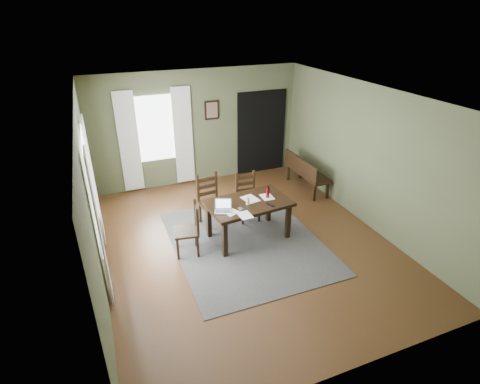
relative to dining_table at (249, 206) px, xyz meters
name	(u,v)px	position (x,y,z in m)	size (l,w,h in m)	color
ground	(246,242)	(-0.10, -0.13, -0.67)	(5.00, 6.00, 0.01)	#492C16
room_shell	(247,151)	(-0.10, -0.13, 1.14)	(5.02, 6.02, 2.71)	#4F5739
rug	(246,241)	(-0.10, -0.13, -0.66)	(2.60, 3.20, 0.01)	#3C3C3C
dining_table	(249,206)	(0.00, 0.00, 0.00)	(1.58, 1.04, 0.75)	black
chair_end	(189,230)	(-1.14, -0.07, -0.19)	(0.49, 0.49, 0.96)	black
chair_back_left	(211,201)	(-0.50, 0.74, -0.16)	(0.50, 0.50, 1.04)	black
chair_back_right	(247,197)	(0.26, 0.68, -0.19)	(0.45, 0.45, 0.97)	black
bench	(305,171)	(2.05, 1.43, -0.19)	(0.46, 1.42, 0.80)	black
laptop	(223,208)	(-0.53, -0.13, 0.15)	(0.36, 0.32, 0.20)	#B7B7BC
computer_mouse	(241,209)	(-0.24, -0.22, 0.11)	(0.06, 0.10, 0.03)	#3F3F42
tv_remote	(270,205)	(0.31, -0.27, 0.10)	(0.05, 0.17, 0.02)	black
drinking_glass	(248,201)	(-0.05, -0.09, 0.16)	(0.06, 0.06, 0.14)	silver
water_bottle	(268,192)	(0.39, 0.03, 0.20)	(0.09, 0.09, 0.23)	maroon
paper_a	(229,211)	(-0.45, -0.20, 0.09)	(0.23, 0.30, 0.00)	white
paper_c	(250,199)	(0.07, 0.09, 0.09)	(0.25, 0.33, 0.00)	white
paper_d	(267,197)	(0.39, 0.05, 0.09)	(0.21, 0.27, 0.00)	white
paper_e	(245,215)	(-0.25, -0.43, 0.09)	(0.21, 0.28, 0.00)	white
window_left	(92,189)	(-2.57, 0.07, 0.78)	(0.01, 1.30, 1.70)	white
window_back	(155,129)	(-1.10, 2.84, 0.78)	(1.00, 0.01, 1.50)	white
curtain_left_near	(100,230)	(-2.54, -0.75, 0.53)	(0.03, 0.48, 2.30)	silver
curtain_left_far	(94,183)	(-2.54, 0.89, 0.53)	(0.03, 0.48, 2.30)	silver
curtain_back_left	(129,143)	(-1.72, 2.81, 0.53)	(0.44, 0.03, 2.30)	silver
curtain_back_right	(183,136)	(-0.48, 2.81, 0.53)	(0.44, 0.03, 2.30)	silver
framed_picture	(212,110)	(0.25, 2.83, 1.08)	(0.34, 0.03, 0.44)	black
doorway_back	(261,133)	(1.55, 2.84, 0.38)	(1.30, 0.03, 2.10)	black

